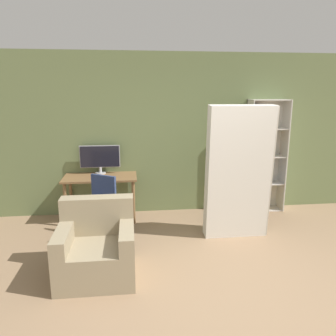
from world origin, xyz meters
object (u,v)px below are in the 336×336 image
object	(u,v)px
monitor	(100,158)
armchair	(97,248)
mattress_near	(239,173)
office_chair	(99,216)
bookshelf	(260,157)

from	to	relation	value
monitor	armchair	world-z (taller)	monitor
mattress_near	armchair	bearing A→B (deg)	-157.43
office_chair	bookshelf	bearing A→B (deg)	20.10
monitor	mattress_near	bearing A→B (deg)	-28.32
mattress_near	armchair	size ratio (longest dim) A/B	2.23
armchair	mattress_near	bearing A→B (deg)	22.57
office_chair	mattress_near	size ratio (longest dim) A/B	0.49
monitor	office_chair	xyz separation A→B (m)	(0.04, -1.01, -0.63)
monitor	mattress_near	size ratio (longest dim) A/B	0.35
bookshelf	office_chair	bearing A→B (deg)	-159.90
office_chair	mattress_near	xyz separation A→B (m)	(1.97, -0.07, 0.57)
office_chair	mattress_near	bearing A→B (deg)	-2.07
office_chair	bookshelf	distance (m)	2.94
monitor	armchair	distance (m)	2.00
bookshelf	armchair	world-z (taller)	bookshelf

